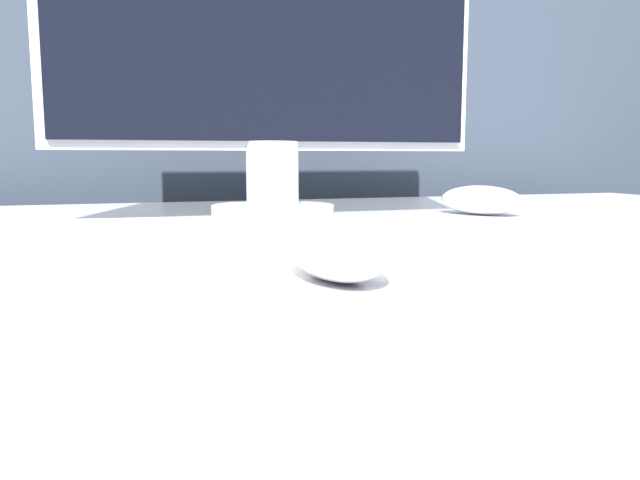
{
  "coord_description": "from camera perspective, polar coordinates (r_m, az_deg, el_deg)",
  "views": [
    {
      "loc": [
        -0.2,
        -0.64,
        0.82
      ],
      "look_at": [
        -0.05,
        -0.2,
        0.76
      ],
      "focal_mm": 35.0,
      "sensor_mm": 36.0,
      "label": 1
    }
  ],
  "objects": [
    {
      "name": "keyboard",
      "position": [
        0.59,
        -12.63,
        0.36
      ],
      "size": [
        0.4,
        0.18,
        0.02
      ],
      "rotation": [
        0.0,
        0.0,
        -0.16
      ],
      "color": "silver",
      "rests_on": "desk"
    },
    {
      "name": "computer_mouse_near",
      "position": [
        0.43,
        1.5,
        -0.89
      ],
      "size": [
        0.06,
        0.12,
        0.04
      ],
      "rotation": [
        0.0,
        0.0,
        0.02
      ],
      "color": "white",
      "rests_on": "desk"
    },
    {
      "name": "partition_panel",
      "position": [
        1.36,
        -9.39,
        1.29
      ],
      "size": [
        5.0,
        0.03,
        1.34
      ],
      "color": "#333D4C",
      "rests_on": "ground_plane"
    },
    {
      "name": "computer_mouse_far",
      "position": [
        0.95,
        14.51,
        3.55
      ],
      "size": [
        0.12,
        0.14,
        0.04
      ],
      "rotation": [
        0.0,
        0.0,
        0.53
      ],
      "color": "silver",
      "rests_on": "desk"
    }
  ]
}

